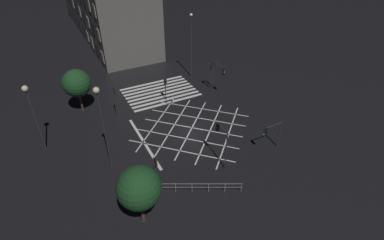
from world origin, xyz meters
TOP-DOWN VIEW (x-y plane):
  - ground_plane at (0.00, 0.00)m, footprint 200.00×200.00m
  - road_markings at (0.30, -6.43)m, footprint 14.77×20.45m
  - traffic_light_se_main at (7.02, -6.51)m, footprint 0.39×0.36m
  - traffic_light_ne_main at (7.45, 7.61)m, footprint 0.39×0.36m
  - traffic_light_median_north at (0.30, 6.61)m, footprint 0.36×1.96m
  - traffic_light_nw_main at (-5.31, 7.27)m, footprint 2.30×0.36m
  - traffic_light_sw_cross at (-7.24, -5.90)m, footprint 0.36×2.85m
  - traffic_light_sw_main at (-6.70, -7.20)m, footprint 0.39×0.36m
  - traffic_light_median_south at (0.13, -7.24)m, footprint 0.36×0.39m
  - street_lamp_east at (-6.18, -12.05)m, footprint 0.44×0.44m
  - street_lamp_west at (10.17, 2.39)m, footprint 0.56×0.56m
  - street_lamp_far at (15.63, -3.94)m, footprint 0.60×0.60m
  - street_tree_near at (9.53, 9.62)m, footprint 3.47×3.47m
  - street_tree_far at (10.62, -9.86)m, footprint 3.42×3.42m
  - pedestrian_railing at (4.59, 8.75)m, footprint 7.90×4.16m

SIDE VIEW (x-z plane):
  - ground_plane at x=0.00m, z-range 0.00..0.00m
  - road_markings at x=0.30m, z-range 0.00..0.01m
  - pedestrian_railing at x=4.59m, z-range 0.15..1.20m
  - traffic_light_median_south at x=0.13m, z-range 0.70..3.93m
  - traffic_light_nw_main at x=-5.31m, z-range 0.74..3.98m
  - traffic_light_sw_main at x=-6.70m, z-range 0.88..4.99m
  - traffic_light_se_main at x=7.02m, z-range 0.88..5.01m
  - traffic_light_ne_main at x=7.45m, z-range 0.92..5.26m
  - traffic_light_sw_cross at x=-7.24m, z-range 1.01..5.21m
  - traffic_light_median_north at x=0.30m, z-range 1.03..5.57m
  - street_tree_near at x=9.53m, z-range 1.02..6.55m
  - street_tree_far at x=10.62m, z-range 1.08..6.68m
  - street_lamp_far at x=15.63m, z-range 2.01..9.57m
  - street_lamp_east at x=-6.18m, z-range 1.34..10.92m
  - street_lamp_west at x=10.17m, z-range 2.03..11.06m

